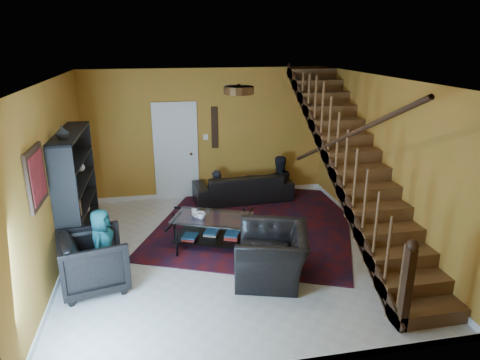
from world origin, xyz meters
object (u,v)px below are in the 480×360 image
(coffee_table, at_px, (212,228))
(armchair_right, at_px, (272,254))
(armchair_left, at_px, (94,261))
(bookshelf, at_px, (77,194))
(sofa, at_px, (243,187))

(coffee_table, bearing_deg, armchair_right, -59.57)
(armchair_left, bearing_deg, armchair_right, -107.92)
(bookshelf, bearing_deg, armchair_right, -27.56)
(sofa, xyz_separation_m, armchair_left, (-2.74, -2.99, 0.10))
(sofa, relative_size, armchair_left, 2.34)
(sofa, relative_size, armchair_right, 1.83)
(sofa, relative_size, coffee_table, 1.40)
(bookshelf, bearing_deg, coffee_table, -7.24)
(bookshelf, bearing_deg, armchair_left, -74.63)
(armchair_left, bearing_deg, coffee_table, -73.70)
(armchair_right, xyz_separation_m, coffee_table, (-0.72, 1.23, -0.08))
(bookshelf, bearing_deg, sofa, 28.80)
(coffee_table, bearing_deg, sofa, 64.70)
(bookshelf, distance_m, coffee_table, 2.28)
(bookshelf, distance_m, armchair_left, 1.45)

